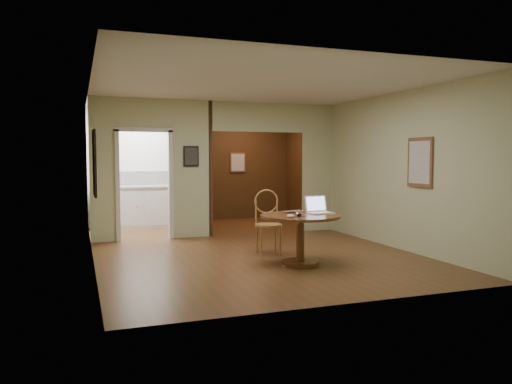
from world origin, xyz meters
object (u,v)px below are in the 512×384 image
object	(u,v)px
chair	(268,218)
closed_laptop	(295,212)
dining_table	(300,228)
open_laptop	(318,209)

from	to	relation	value
chair	closed_laptop	world-z (taller)	chair
dining_table	chair	world-z (taller)	chair
dining_table	open_laptop	size ratio (longest dim) A/B	2.99
chair	open_laptop	size ratio (longest dim) A/B	2.67
chair	closed_laptop	xyz separation A→B (m)	(0.19, -0.68, 0.17)
open_laptop	chair	bearing A→B (deg)	114.52
open_laptop	closed_laptop	xyz separation A→B (m)	(-0.31, 0.16, -0.05)
open_laptop	closed_laptop	world-z (taller)	open_laptop
dining_table	open_laptop	distance (m)	0.46
chair	closed_laptop	distance (m)	0.73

